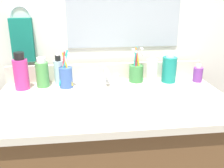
{
  "coord_description": "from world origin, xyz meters",
  "views": [
    {
      "loc": [
        -0.13,
        -1.04,
        1.18
      ],
      "look_at": [
        -0.0,
        0.0,
        0.81
      ],
      "focal_mm": 40.82,
      "sensor_mm": 36.0,
      "label": 1
    }
  ],
  "objects_px": {
    "cup_green": "(136,72)",
    "cup_blue_plastic": "(66,76)",
    "hand_towel": "(22,40)",
    "bottle_soap_pink": "(21,73)",
    "faucet": "(106,79)",
    "bottle_toner_green": "(42,73)",
    "bottle_lotion_white": "(152,70)",
    "bottle_mouthwash_teal": "(169,69)",
    "bottle_gel_clear": "(59,71)",
    "bottle_cream_purple": "(198,74)"
  },
  "relations": [
    {
      "from": "cup_blue_plastic",
      "to": "hand_towel",
      "type": "bearing_deg",
      "value": 150.09
    },
    {
      "from": "hand_towel",
      "to": "bottle_toner_green",
      "type": "distance_m",
      "value": 0.2
    },
    {
      "from": "bottle_soap_pink",
      "to": "bottle_toner_green",
      "type": "height_order",
      "value": "bottle_soap_pink"
    },
    {
      "from": "bottle_soap_pink",
      "to": "bottle_mouthwash_teal",
      "type": "height_order",
      "value": "bottle_soap_pink"
    },
    {
      "from": "bottle_gel_clear",
      "to": "cup_blue_plastic",
      "type": "relative_size",
      "value": 0.79
    },
    {
      "from": "hand_towel",
      "to": "cup_green",
      "type": "distance_m",
      "value": 0.61
    },
    {
      "from": "cup_green",
      "to": "hand_towel",
      "type": "bearing_deg",
      "value": 172.4
    },
    {
      "from": "bottle_gel_clear",
      "to": "cup_blue_plastic",
      "type": "height_order",
      "value": "cup_blue_plastic"
    },
    {
      "from": "bottle_mouthwash_teal",
      "to": "cup_blue_plastic",
      "type": "relative_size",
      "value": 0.87
    },
    {
      "from": "bottle_toner_green",
      "to": "bottle_lotion_white",
      "type": "height_order",
      "value": "bottle_lotion_white"
    },
    {
      "from": "bottle_gel_clear",
      "to": "hand_towel",
      "type": "bearing_deg",
      "value": 162.74
    },
    {
      "from": "bottle_mouthwash_teal",
      "to": "bottle_toner_green",
      "type": "relative_size",
      "value": 1.09
    },
    {
      "from": "faucet",
      "to": "bottle_cream_purple",
      "type": "bearing_deg",
      "value": -2.41
    },
    {
      "from": "bottle_toner_green",
      "to": "bottle_gel_clear",
      "type": "height_order",
      "value": "bottle_toner_green"
    },
    {
      "from": "bottle_soap_pink",
      "to": "bottle_lotion_white",
      "type": "xyz_separation_m",
      "value": [
        0.65,
        -0.01,
        -0.01
      ]
    },
    {
      "from": "bottle_soap_pink",
      "to": "bottle_gel_clear",
      "type": "relative_size",
      "value": 1.24
    },
    {
      "from": "cup_green",
      "to": "cup_blue_plastic",
      "type": "bearing_deg",
      "value": -172.73
    },
    {
      "from": "cup_green",
      "to": "faucet",
      "type": "bearing_deg",
      "value": -173.82
    },
    {
      "from": "cup_green",
      "to": "bottle_gel_clear",
      "type": "bearing_deg",
      "value": 176.77
    },
    {
      "from": "faucet",
      "to": "bottle_mouthwash_teal",
      "type": "xyz_separation_m",
      "value": [
        0.33,
        -0.01,
        0.04
      ]
    },
    {
      "from": "faucet",
      "to": "bottle_toner_green",
      "type": "bearing_deg",
      "value": -179.86
    },
    {
      "from": "bottle_mouthwash_teal",
      "to": "cup_green",
      "type": "bearing_deg",
      "value": 172.33
    },
    {
      "from": "bottle_toner_green",
      "to": "cup_blue_plastic",
      "type": "xyz_separation_m",
      "value": [
        0.12,
        -0.03,
        -0.01
      ]
    },
    {
      "from": "hand_towel",
      "to": "bottle_lotion_white",
      "type": "relative_size",
      "value": 1.37
    },
    {
      "from": "bottle_cream_purple",
      "to": "bottle_mouthwash_teal",
      "type": "height_order",
      "value": "bottle_mouthwash_teal"
    },
    {
      "from": "bottle_cream_purple",
      "to": "cup_green",
      "type": "xyz_separation_m",
      "value": [
        -0.33,
        0.04,
        0.01
      ]
    },
    {
      "from": "bottle_mouthwash_teal",
      "to": "bottle_lotion_white",
      "type": "height_order",
      "value": "bottle_mouthwash_teal"
    },
    {
      "from": "bottle_soap_pink",
      "to": "bottle_toner_green",
      "type": "xyz_separation_m",
      "value": [
        0.1,
        0.02,
        -0.01
      ]
    },
    {
      "from": "bottle_cream_purple",
      "to": "bottle_gel_clear",
      "type": "distance_m",
      "value": 0.73
    },
    {
      "from": "hand_towel",
      "to": "faucet",
      "type": "xyz_separation_m",
      "value": [
        0.42,
        -0.1,
        -0.19
      ]
    },
    {
      "from": "hand_towel",
      "to": "bottle_cream_purple",
      "type": "bearing_deg",
      "value": -7.27
    },
    {
      "from": "faucet",
      "to": "cup_blue_plastic",
      "type": "relative_size",
      "value": 0.85
    },
    {
      "from": "bottle_soap_pink",
      "to": "hand_towel",
      "type": "bearing_deg",
      "value": 90.96
    },
    {
      "from": "cup_blue_plastic",
      "to": "bottle_lotion_white",
      "type": "bearing_deg",
      "value": -0.07
    },
    {
      "from": "bottle_toner_green",
      "to": "bottle_lotion_white",
      "type": "relative_size",
      "value": 0.93
    },
    {
      "from": "hand_towel",
      "to": "bottle_gel_clear",
      "type": "relative_size",
      "value": 1.49
    },
    {
      "from": "bottle_cream_purple",
      "to": "bottle_gel_clear",
      "type": "height_order",
      "value": "bottle_gel_clear"
    },
    {
      "from": "faucet",
      "to": "bottle_soap_pink",
      "type": "distance_m",
      "value": 0.42
    },
    {
      "from": "bottle_lotion_white",
      "to": "cup_green",
      "type": "height_order",
      "value": "cup_green"
    },
    {
      "from": "bottle_soap_pink",
      "to": "bottle_lotion_white",
      "type": "height_order",
      "value": "bottle_soap_pink"
    },
    {
      "from": "hand_towel",
      "to": "bottle_soap_pink",
      "type": "distance_m",
      "value": 0.18
    },
    {
      "from": "hand_towel",
      "to": "bottle_soap_pink",
      "type": "relative_size",
      "value": 1.2
    },
    {
      "from": "faucet",
      "to": "bottle_cream_purple",
      "type": "xyz_separation_m",
      "value": [
        0.49,
        -0.02,
        0.01
      ]
    },
    {
      "from": "hand_towel",
      "to": "bottle_toner_green",
      "type": "bearing_deg",
      "value": -44.22
    },
    {
      "from": "bottle_cream_purple",
      "to": "bottle_soap_pink",
      "type": "bearing_deg",
      "value": -179.76
    },
    {
      "from": "bottle_toner_green",
      "to": "bottle_gel_clear",
      "type": "relative_size",
      "value": 1.01
    },
    {
      "from": "bottle_soap_pink",
      "to": "bottle_toner_green",
      "type": "bearing_deg",
      "value": 13.73
    },
    {
      "from": "bottle_gel_clear",
      "to": "cup_blue_plastic",
      "type": "distance_m",
      "value": 0.08
    },
    {
      "from": "hand_towel",
      "to": "bottle_mouthwash_teal",
      "type": "relative_size",
      "value": 1.35
    },
    {
      "from": "bottle_toner_green",
      "to": "cup_blue_plastic",
      "type": "relative_size",
      "value": 0.79
    }
  ]
}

